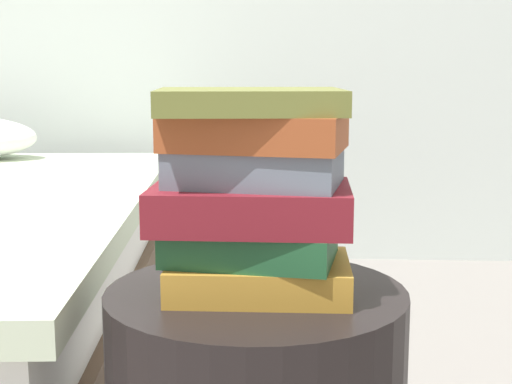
# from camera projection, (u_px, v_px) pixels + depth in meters

# --- Properties ---
(book_ochre) EXTENTS (0.27, 0.18, 0.05)m
(book_ochre) POSITION_uv_depth(u_px,v_px,m) (259.00, 276.00, 1.14)
(book_ochre) COLOR #B7842D
(book_ochre) RESTS_ON side_table
(book_forest) EXTENTS (0.27, 0.20, 0.05)m
(book_forest) POSITION_uv_depth(u_px,v_px,m) (251.00, 243.00, 1.13)
(book_forest) COLOR #1E512D
(book_forest) RESTS_ON book_ochre
(book_maroon) EXTENTS (0.30, 0.20, 0.06)m
(book_maroon) POSITION_uv_depth(u_px,v_px,m) (251.00, 206.00, 1.12)
(book_maroon) COLOR maroon
(book_maroon) RESTS_ON book_forest
(book_slate) EXTENTS (0.27, 0.21, 0.05)m
(book_slate) POSITION_uv_depth(u_px,v_px,m) (258.00, 167.00, 1.12)
(book_slate) COLOR slate
(book_slate) RESTS_ON book_maroon
(book_rust) EXTENTS (0.28, 0.21, 0.05)m
(book_rust) POSITION_uv_depth(u_px,v_px,m) (258.00, 132.00, 1.11)
(book_rust) COLOR #994723
(book_rust) RESTS_ON book_slate
(book_olive) EXTENTS (0.29, 0.22, 0.04)m
(book_olive) POSITION_uv_depth(u_px,v_px,m) (250.00, 101.00, 1.09)
(book_olive) COLOR olive
(book_olive) RESTS_ON book_rust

